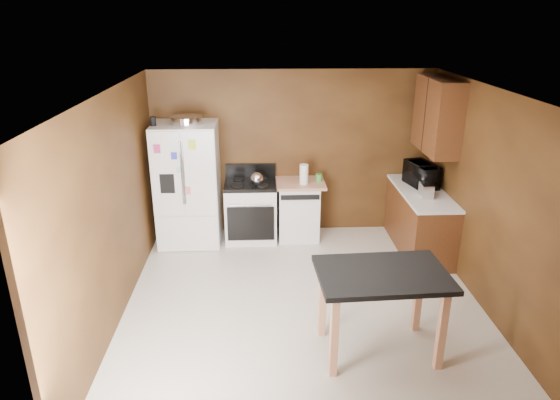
{
  "coord_description": "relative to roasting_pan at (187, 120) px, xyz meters",
  "views": [
    {
      "loc": [
        -0.49,
        -5.08,
        3.28
      ],
      "look_at": [
        -0.24,
        0.85,
        1.02
      ],
      "focal_mm": 32.0,
      "sensor_mm": 36.0,
      "label": 1
    }
  ],
  "objects": [
    {
      "name": "wall_right",
      "position": [
        3.61,
        -1.85,
        -0.61
      ],
      "size": [
        0.0,
        4.5,
        4.5
      ],
      "primitive_type": "plane",
      "rotation": [
        1.57,
        0.0,
        -1.57
      ],
      "color": "#583817",
      "rests_on": "ground"
    },
    {
      "name": "ceiling",
      "position": [
        1.51,
        -1.85,
        0.64
      ],
      "size": [
        4.5,
        4.5,
        0.0
      ],
      "primitive_type": "plane",
      "rotation": [
        3.14,
        0.0,
        0.0
      ],
      "color": "white",
      "rests_on": "ground"
    },
    {
      "name": "green_canister",
      "position": [
        1.89,
        0.13,
        -0.91
      ],
      "size": [
        0.1,
        0.1,
        0.11
      ],
      "primitive_type": "cylinder",
      "rotation": [
        0.0,
        0.0,
        -0.0
      ],
      "color": "green",
      "rests_on": "dishwasher"
    },
    {
      "name": "wall_left",
      "position": [
        -0.59,
        -1.85,
        -0.61
      ],
      "size": [
        0.0,
        4.5,
        4.5
      ],
      "primitive_type": "plane",
      "rotation": [
        1.57,
        0.0,
        1.57
      ],
      "color": "#583817",
      "rests_on": "ground"
    },
    {
      "name": "island",
      "position": [
        2.19,
        -2.71,
        -1.08
      ],
      "size": [
        1.3,
        0.91,
        0.91
      ],
      "color": "black",
      "rests_on": "ground"
    },
    {
      "name": "microwave",
      "position": [
        3.34,
        -0.17,
        -0.8
      ],
      "size": [
        0.5,
        0.63,
        0.31
      ],
      "primitive_type": "imported",
      "rotation": [
        0.0,
        0.0,
        1.82
      ],
      "color": "black",
      "rests_on": "right_cabinets"
    },
    {
      "name": "paper_towel",
      "position": [
        1.65,
        0.01,
        -0.82
      ],
      "size": [
        0.14,
        0.14,
        0.3
      ],
      "primitive_type": "cylinder",
      "rotation": [
        0.0,
        0.0,
        -0.08
      ],
      "color": "white",
      "rests_on": "dishwasher"
    },
    {
      "name": "pen_cup",
      "position": [
        -0.44,
        -0.09,
        0.01
      ],
      "size": [
        0.08,
        0.08,
        0.12
      ],
      "primitive_type": "cylinder",
      "color": "black",
      "rests_on": "refrigerator"
    },
    {
      "name": "wall_front",
      "position": [
        1.51,
        -4.1,
        -0.61
      ],
      "size": [
        4.2,
        0.0,
        4.2
      ],
      "primitive_type": "plane",
      "rotation": [
        -1.57,
        0.0,
        0.0
      ],
      "color": "#583817",
      "rests_on": "ground"
    },
    {
      "name": "refrigerator",
      "position": [
        -0.04,
        0.01,
        -0.95
      ],
      "size": [
        0.9,
        0.8,
        1.8
      ],
      "color": "white",
      "rests_on": "ground"
    },
    {
      "name": "right_cabinets",
      "position": [
        3.34,
        -0.37,
        -0.95
      ],
      "size": [
        0.63,
        1.58,
        2.45
      ],
      "color": "#592D18",
      "rests_on": "ground"
    },
    {
      "name": "roasting_pan",
      "position": [
        0.0,
        0.0,
        0.0
      ],
      "size": [
        0.44,
        0.44,
        0.11
      ],
      "primitive_type": "cylinder",
      "color": "silver",
      "rests_on": "refrigerator"
    },
    {
      "name": "dishwasher",
      "position": [
        1.59,
        0.1,
        -1.4
      ],
      "size": [
        0.78,
        0.63,
        0.89
      ],
      "color": "white",
      "rests_on": "ground"
    },
    {
      "name": "wall_back",
      "position": [
        1.51,
        0.4,
        -0.61
      ],
      "size": [
        4.2,
        0.0,
        4.2
      ],
      "primitive_type": "plane",
      "rotation": [
        1.57,
        0.0,
        0.0
      ],
      "color": "#583817",
      "rests_on": "ground"
    },
    {
      "name": "toaster",
      "position": [
        3.28,
        -0.62,
        -0.86
      ],
      "size": [
        0.17,
        0.26,
        0.18
      ],
      "primitive_type": "cube",
      "rotation": [
        0.0,
        0.0,
        -0.06
      ],
      "color": "silver",
      "rests_on": "right_cabinets"
    },
    {
      "name": "gas_range",
      "position": [
        0.87,
        0.07,
        -1.39
      ],
      "size": [
        0.76,
        0.68,
        1.1
      ],
      "color": "white",
      "rests_on": "ground"
    },
    {
      "name": "kettle",
      "position": [
        0.96,
        -0.05,
        -0.86
      ],
      "size": [
        0.19,
        0.19,
        0.19
      ],
      "primitive_type": "sphere",
      "color": "silver",
      "rests_on": "gas_range"
    },
    {
      "name": "floor",
      "position": [
        1.51,
        -1.85,
        -1.86
      ],
      "size": [
        4.5,
        4.5,
        0.0
      ],
      "primitive_type": "plane",
      "color": "beige",
      "rests_on": "ground"
    }
  ]
}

